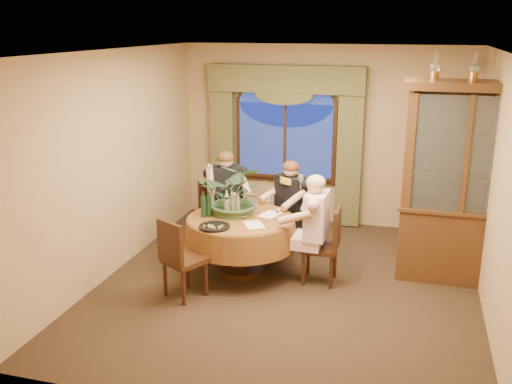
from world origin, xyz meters
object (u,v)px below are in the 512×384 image
(stoneware_vase, at_px, (235,203))
(wine_bottle_3, at_px, (227,203))
(person_back, at_px, (226,200))
(olive_bowl, at_px, (242,216))
(oil_lamp_left, at_px, (435,65))
(chair_back, at_px, (217,216))
(china_cabinet, at_px, (462,184))
(chair_right, at_px, (320,245))
(wine_bottle_1, at_px, (204,204))
(person_scarf, at_px, (291,208))
(wine_bottle_2, at_px, (211,199))
(chair_back_right, at_px, (286,217))
(dining_table, at_px, (241,245))
(chair_front_left, at_px, (185,258))
(centerpiece_plant, at_px, (236,169))
(person_pink, at_px, (316,230))
(oil_lamp_center, at_px, (475,66))

(stoneware_vase, xyz_separation_m, wine_bottle_3, (-0.07, -0.11, 0.03))
(person_back, distance_m, olive_bowl, 0.94)
(oil_lamp_left, relative_size, olive_bowl, 2.29)
(olive_bowl, bearing_deg, chair_back, 129.37)
(china_cabinet, xyz_separation_m, chair_right, (-1.61, -0.55, -0.75))
(wine_bottle_1, height_order, wine_bottle_3, same)
(person_scarf, xyz_separation_m, wine_bottle_2, (-0.91, -0.66, 0.24))
(olive_bowl, bearing_deg, wine_bottle_1, -169.78)
(china_cabinet, xyz_separation_m, wine_bottle_1, (-3.08, -0.65, -0.32))
(china_cabinet, xyz_separation_m, person_back, (-3.09, 0.23, -0.52))
(oil_lamp_left, distance_m, olive_bowl, 2.91)
(chair_right, distance_m, chair_back, 1.73)
(chair_back_right, relative_size, wine_bottle_1, 2.91)
(china_cabinet, height_order, chair_back, china_cabinet)
(dining_table, xyz_separation_m, chair_front_left, (-0.44, -0.80, 0.10))
(olive_bowl, xyz_separation_m, wine_bottle_2, (-0.46, 0.14, 0.14))
(stoneware_vase, distance_m, wine_bottle_3, 0.14)
(china_cabinet, height_order, wine_bottle_1, china_cabinet)
(chair_back_right, height_order, stoneware_vase, stoneware_vase)
(olive_bowl, bearing_deg, chair_front_left, -120.21)
(dining_table, bearing_deg, oil_lamp_left, 14.20)
(chair_front_left, xyz_separation_m, wine_bottle_2, (0.00, 0.93, 0.44))
(dining_table, xyz_separation_m, olive_bowl, (0.03, -0.01, 0.40))
(centerpiece_plant, bearing_deg, chair_right, -7.04)
(person_pink, bearing_deg, wine_bottle_3, 88.72)
(stoneware_vase, bearing_deg, oil_lamp_center, 8.56)
(wine_bottle_1, bearing_deg, oil_lamp_center, 11.99)
(wine_bottle_2, bearing_deg, wine_bottle_3, -20.96)
(person_scarf, bearing_deg, person_pink, 152.25)
(chair_back, relative_size, stoneware_vase, 3.61)
(olive_bowl, distance_m, wine_bottle_2, 0.50)
(oil_lamp_left, relative_size, chair_front_left, 0.35)
(olive_bowl, bearing_deg, stoneware_vase, 133.10)
(chair_back_right, relative_size, stoneware_vase, 3.61)
(chair_right, xyz_separation_m, wine_bottle_2, (-1.45, 0.12, 0.44))
(oil_lamp_left, xyz_separation_m, chair_right, (-1.18, -0.55, -2.15))
(dining_table, bearing_deg, person_scarf, 58.54)
(chair_right, bearing_deg, wine_bottle_2, 84.99)
(olive_bowl, bearing_deg, wine_bottle_2, 163.45)
(chair_back_right, xyz_separation_m, wine_bottle_1, (-0.83, -1.03, 0.44))
(oil_lamp_left, distance_m, chair_front_left, 3.66)
(chair_right, bearing_deg, china_cabinet, -71.51)
(person_back, distance_m, wine_bottle_2, 0.69)
(oil_lamp_center, xyz_separation_m, person_scarf, (-2.15, 0.23, -1.96))
(dining_table, xyz_separation_m, oil_lamp_center, (2.63, 0.56, 2.26))
(wine_bottle_1, bearing_deg, person_back, 90.32)
(stoneware_vase, bearing_deg, person_pink, -9.13)
(wine_bottle_3, bearing_deg, dining_table, -9.51)
(chair_back_right, bearing_deg, wine_bottle_1, 73.01)
(chair_right, relative_size, person_back, 0.68)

